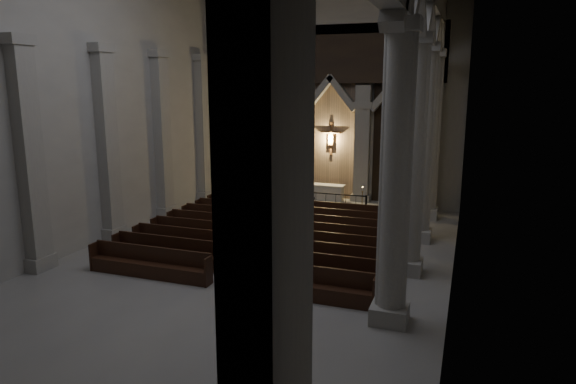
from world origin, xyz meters
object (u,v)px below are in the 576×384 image
at_px(candle_stand_left, 272,200).
at_px(altar_rail, 316,198).
at_px(altar, 327,193).
at_px(worshipper, 313,208).
at_px(candle_stand_right, 362,207).
at_px(pews, 270,240).

bearing_deg(candle_stand_left, altar_rail, -6.09).
height_order(altar, worshipper, worshipper).
distance_m(altar, candle_stand_right, 2.86).
bearing_deg(candle_stand_left, altar, 31.17).
distance_m(candle_stand_right, pews, 6.96).
relative_size(altar, pews, 0.18).
relative_size(candle_stand_left, candle_stand_right, 0.86).
bearing_deg(altar, worshipper, -86.78).
height_order(altar_rail, candle_stand_left, candle_stand_left).
height_order(altar_rail, pews, altar_rail).
height_order(altar_rail, worshipper, worshipper).
xyz_separation_m(candle_stand_right, pews, (-2.37, -6.55, -0.06)).
relative_size(altar, altar_rail, 0.35).
height_order(pews, worshipper, worshipper).
bearing_deg(candle_stand_right, worshipper, -140.44).
bearing_deg(pews, candle_stand_left, 110.74).
relative_size(altar_rail, candle_stand_left, 4.22).
bearing_deg(candle_stand_left, candle_stand_right, -1.56).
distance_m(altar_rail, pews, 6.42).
distance_m(altar, altar_rail, 1.87).
height_order(candle_stand_right, worshipper, candle_stand_right).
distance_m(altar, candle_stand_left, 3.09).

